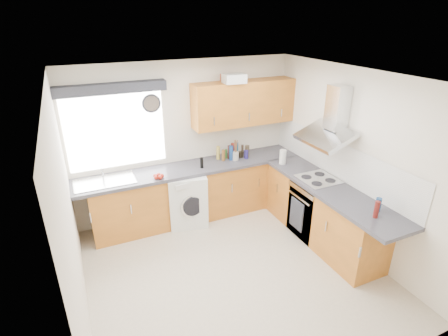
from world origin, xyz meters
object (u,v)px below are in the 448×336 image
oven (315,209)px  extractor_hood (331,121)px  washing_machine (187,198)px  upper_cabinets (244,103)px

oven → extractor_hood: (0.10, -0.00, 1.34)m
oven → washing_machine: 1.98m
oven → washing_machine: bearing=146.3°
extractor_hood → upper_cabinets: size_ratio=0.46×
oven → upper_cabinets: size_ratio=0.50×
upper_cabinets → washing_machine: (-1.10, -0.23, -1.37)m
upper_cabinets → extractor_hood: bearing=-63.9°
upper_cabinets → washing_machine: size_ratio=1.98×
washing_machine → extractor_hood: bearing=-20.8°
oven → extractor_hood: bearing=-0.0°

